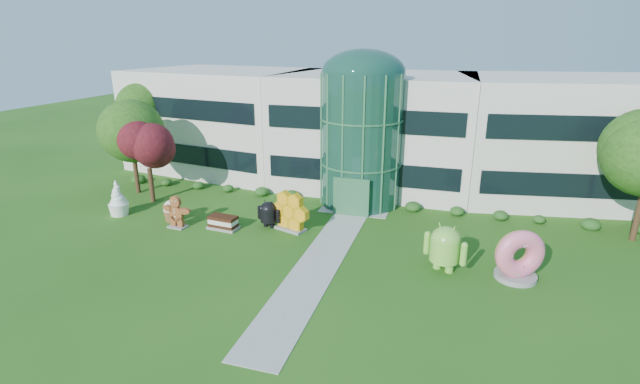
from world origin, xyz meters
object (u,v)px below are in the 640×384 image
(android_green, at_px, (445,245))
(android_black, at_px, (269,212))
(gingerbread, at_px, (176,211))
(donut, at_px, (518,254))

(android_green, distance_m, android_black, 11.92)
(android_black, height_order, gingerbread, gingerbread)
(gingerbread, bearing_deg, android_green, 4.05)
(android_black, xyz_separation_m, donut, (15.27, -2.72, 0.36))
(donut, relative_size, gingerbread, 1.15)
(android_black, distance_m, donut, 15.51)
(android_green, xyz_separation_m, donut, (3.71, 0.17, -0.07))
(android_green, xyz_separation_m, android_black, (-11.56, 2.88, -0.43))
(android_green, relative_size, android_black, 1.41)
(android_black, distance_m, gingerbread, 6.15)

